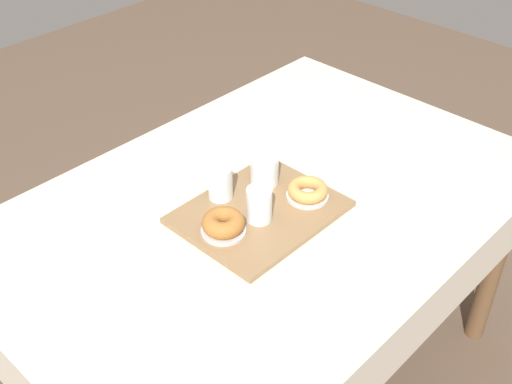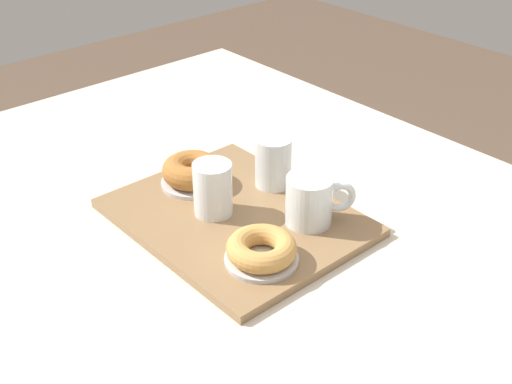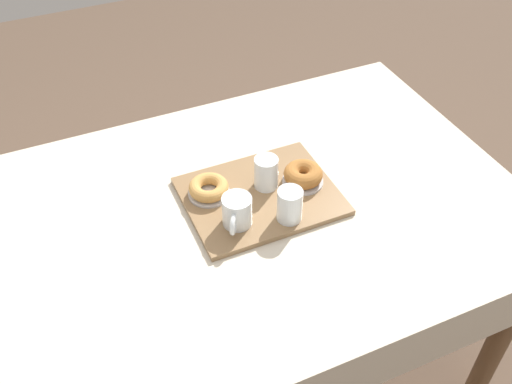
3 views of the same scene
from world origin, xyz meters
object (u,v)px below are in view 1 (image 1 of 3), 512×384
sugar_donut_right (223,223)px  sugar_donut_left (308,190)px  serving_tray (260,212)px  donut_plate_left (307,196)px  dining_table (268,228)px  donut_plate_right (224,231)px  water_glass_far (220,184)px  water_glass_near (259,205)px  tea_mug_left (264,170)px

sugar_donut_right → sugar_donut_left: bearing=166.8°
serving_tray → sugar_donut_left: 0.14m
donut_plate_left → sugar_donut_left: (0.00, 0.00, 0.02)m
dining_table → donut_plate_right: donut_plate_right is taller
water_glass_far → donut_plate_right: size_ratio=0.81×
water_glass_far → sugar_donut_right: 0.14m
water_glass_near → sugar_donut_left: (-0.15, 0.03, -0.02)m
dining_table → serving_tray: 0.12m
serving_tray → donut_plate_left: 0.14m
dining_table → serving_tray: bearing=22.0°
serving_tray → donut_plate_right: 0.12m
serving_tray → donut_plate_right: bearing=-1.8°
serving_tray → sugar_donut_left: (-0.12, 0.05, 0.03)m
donut_plate_left → sugar_donut_left: sugar_donut_left is taller
dining_table → sugar_donut_left: size_ratio=14.03×
donut_plate_right → sugar_donut_right: sugar_donut_right is taller
tea_mug_left → donut_plate_left: tea_mug_left is taller
sugar_donut_left → dining_table: bearing=-49.6°
dining_table → water_glass_near: (0.09, 0.05, 0.15)m
water_glass_far → donut_plate_right: 0.15m
sugar_donut_right → water_glass_near: bearing=163.4°
donut_plate_left → sugar_donut_left: 0.02m
donut_plate_right → donut_plate_left: bearing=166.8°
sugar_donut_left → water_glass_near: bearing=-11.0°
water_glass_far → donut_plate_right: bearing=48.7°
donut_plate_right → dining_table: bearing=-173.9°
dining_table → sugar_donut_right: (0.18, 0.02, 0.14)m
dining_table → sugar_donut_left: 0.17m
serving_tray → water_glass_near: bearing=41.8°
serving_tray → sugar_donut_right: size_ratio=3.76×
dining_table → water_glass_near: size_ratio=16.38×
tea_mug_left → water_glass_far: 0.13m
sugar_donut_left → tea_mug_left: bearing=-78.1°
sugar_donut_left → sugar_donut_right: size_ratio=1.00×
donut_plate_left → donut_plate_right: size_ratio=1.00×
tea_mug_left → sugar_donut_left: (-0.03, 0.13, -0.02)m
water_glass_far → donut_plate_left: 0.23m
dining_table → tea_mug_left: (-0.04, -0.05, 0.15)m
dining_table → serving_tray: serving_tray is taller
donut_plate_right → water_glass_near: bearing=163.4°
serving_tray → tea_mug_left: 0.13m
sugar_donut_left → donut_plate_right: (0.25, -0.06, -0.02)m
water_glass_near → sugar_donut_right: water_glass_near is taller
serving_tray → sugar_donut_left: size_ratio=3.76×
tea_mug_left → sugar_donut_left: bearing=101.9°
serving_tray → donut_plate_left: bearing=156.4°
dining_table → water_glass_near: water_glass_near is taller
serving_tray → sugar_donut_right: (0.12, -0.00, 0.04)m
dining_table → donut_plate_left: size_ratio=13.28×
donut_plate_left → serving_tray: bearing=-23.6°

